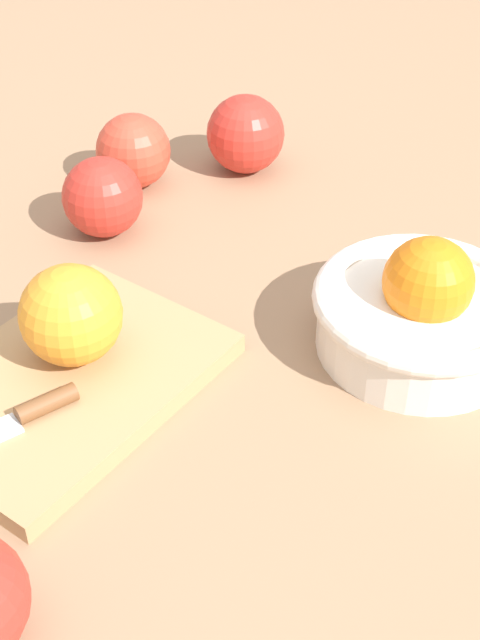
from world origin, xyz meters
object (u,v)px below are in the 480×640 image
bowl (421,311)px  apple_front_left_2 (246,134)px  cutting_board (63,379)px  apple_front_left (103,197)px  apple_front_left_3 (133,151)px  orange_on_board (71,315)px  knife (3,425)px

bowl → apple_front_left_2: bearing=-106.7°
bowl → cutting_board: 0.28m
apple_front_left → apple_front_left_3: size_ratio=1.00×
orange_on_board → apple_front_left_2: (-0.31, -0.15, -0.01)m
knife → cutting_board: bearing=-157.9°
bowl → orange_on_board: 0.27m
cutting_board → orange_on_board: bearing=-156.5°
apple_front_left_2 → cutting_board: bearing=25.9°
orange_on_board → apple_front_left_2: size_ratio=0.96×
orange_on_board → apple_front_left_3: bearing=-135.2°
cutting_board → orange_on_board: orange_on_board is taller
knife → bowl: bearing=157.9°
bowl → apple_front_left_2: bowl is taller
apple_front_left_3 → orange_on_board: bearing=44.8°
apple_front_left → bowl: bearing=106.1°
cutting_board → apple_front_left_3: size_ratio=3.09×
apple_front_left → knife: bearing=40.8°
bowl → apple_front_left: bearing=-73.9°
bowl → apple_front_left: (0.09, -0.31, 0.00)m
knife → apple_front_left_3: 0.37m
cutting_board → apple_front_left: (-0.15, -0.16, 0.03)m
knife → apple_front_left: size_ratio=2.07×
knife → apple_front_left: bearing=-139.2°
apple_front_left_3 → knife: bearing=39.6°
bowl → apple_front_left_2: (-0.09, -0.31, 0.00)m
bowl → knife: 0.33m
cutting_board → knife: knife is taller
knife → apple_front_left_2: size_ratio=1.92×
cutting_board → knife: size_ratio=1.50×
apple_front_left_2 → knife: bearing=25.3°
cutting_board → apple_front_left_3: bearing=-136.6°
knife → apple_front_left_2: (-0.39, -0.19, 0.02)m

